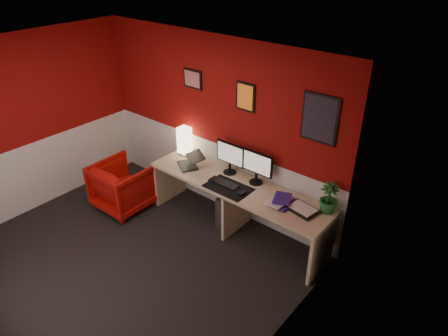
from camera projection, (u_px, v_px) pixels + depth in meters
ground at (125, 263)px, 5.07m from camera, size 4.00×3.50×0.01m
ceiling at (93, 62)px, 3.83m from camera, size 4.00×3.50×0.01m
wall_back at (216, 127)px, 5.62m from camera, size 4.00×0.01×2.50m
wall_left at (20, 129)px, 5.56m from camera, size 0.01×3.50×2.50m
wall_right at (262, 257)px, 3.34m from camera, size 0.01×3.50×2.50m
wainscot_back at (216, 174)px, 5.99m from camera, size 4.00×0.01×1.00m
wainscot_left at (33, 176)px, 5.92m from camera, size 0.01×3.50×1.00m
wainscot_right at (258, 319)px, 3.72m from camera, size 0.01×3.50×1.00m
desk at (236, 208)px, 5.47m from camera, size 2.60×0.65×0.73m
shoji_lamp at (185, 142)px, 5.95m from camera, size 0.16×0.16×0.40m
laptop at (187, 159)px, 5.67m from camera, size 0.40×0.37×0.22m
monitor_left at (230, 154)px, 5.42m from camera, size 0.45×0.06×0.58m
monitor_right at (257, 163)px, 5.19m from camera, size 0.45×0.06×0.58m
desk_mat at (228, 188)px, 5.23m from camera, size 0.60×0.38×0.01m
keyboard at (224, 183)px, 5.30m from camera, size 0.42×0.16×0.02m
mouse at (242, 193)px, 5.08m from camera, size 0.07×0.10×0.03m
book_bottom at (276, 199)px, 4.98m from camera, size 0.26×0.34×0.03m
book_middle at (271, 197)px, 4.97m from camera, size 0.24×0.32×0.02m
book_top at (274, 197)px, 4.93m from camera, size 0.29×0.33×0.03m
zen_tray at (303, 210)px, 4.78m from camera, size 0.39×0.31×0.03m
potted_plant at (329, 198)px, 4.69m from camera, size 0.23×0.23×0.38m
pc_tower at (231, 208)px, 5.71m from camera, size 0.22×0.46×0.45m
armchair at (123, 186)px, 5.98m from camera, size 0.77×0.79×0.70m
art_left at (193, 79)px, 5.53m from camera, size 0.32×0.02×0.26m
art_center at (246, 97)px, 5.06m from camera, size 0.28×0.02×0.36m
art_right at (320, 119)px, 4.51m from camera, size 0.44×0.02×0.56m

